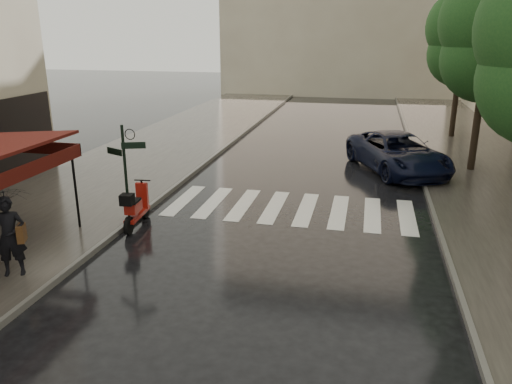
% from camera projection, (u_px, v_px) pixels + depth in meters
% --- Properties ---
extents(ground, '(120.00, 120.00, 0.00)m').
position_uv_depth(ground, '(119.00, 285.00, 11.32)').
color(ground, black).
rests_on(ground, ground).
extents(sidewalk_near, '(6.00, 60.00, 0.12)m').
position_uv_depth(sidewalk_near, '(153.00, 153.00, 23.38)').
color(sidewalk_near, '#38332D').
rests_on(sidewalk_near, ground).
extents(sidewalk_far, '(5.50, 60.00, 0.12)m').
position_uv_depth(sidewalk_far, '(490.00, 171.00, 20.29)').
color(sidewalk_far, '#38332D').
rests_on(sidewalk_far, ground).
extents(curb_near, '(0.12, 60.00, 0.16)m').
position_uv_depth(curb_near, '(215.00, 156.00, 22.74)').
color(curb_near, '#595651').
rests_on(curb_near, ground).
extents(curb_far, '(0.12, 60.00, 0.16)m').
position_uv_depth(curb_far, '(418.00, 167.00, 20.87)').
color(curb_far, '#595651').
rests_on(curb_far, ground).
extents(crosswalk, '(7.85, 3.20, 0.01)m').
position_uv_depth(crosswalk, '(290.00, 208.00, 16.26)').
color(crosswalk, silver).
rests_on(crosswalk, ground).
extents(signpost, '(1.17, 0.29, 3.10)m').
position_uv_depth(signpost, '(126.00, 170.00, 13.79)').
color(signpost, black).
rests_on(signpost, ground).
extents(tree_mid, '(3.80, 3.80, 8.34)m').
position_uv_depth(tree_mid, '(490.00, 29.00, 18.75)').
color(tree_mid, black).
rests_on(tree_mid, sidewalk_far).
extents(tree_far, '(3.80, 3.80, 8.16)m').
position_uv_depth(tree_far, '(464.00, 32.00, 25.25)').
color(tree_far, black).
rests_on(tree_far, sidewalk_far).
extents(pedestrian_with_umbrella, '(1.49, 1.50, 2.57)m').
position_uv_depth(pedestrian_with_umbrella, '(5.00, 205.00, 11.07)').
color(pedestrian_with_umbrella, black).
rests_on(pedestrian_with_umbrella, sidewalk_near).
extents(scooter, '(0.55, 1.88, 1.24)m').
position_uv_depth(scooter, '(136.00, 208.00, 14.56)').
color(scooter, black).
rests_on(scooter, ground).
extents(parked_car, '(4.64, 6.17, 1.56)m').
position_uv_depth(parked_car, '(398.00, 153.00, 20.33)').
color(parked_car, black).
rests_on(parked_car, ground).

